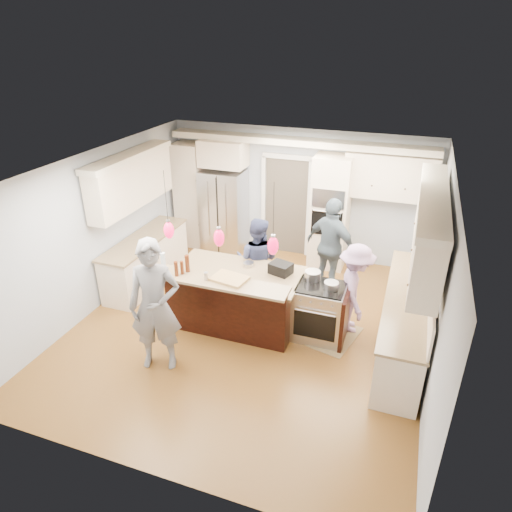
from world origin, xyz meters
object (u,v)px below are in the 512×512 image
(kitchen_island, at_px, (236,297))
(person_far_left, at_px, (257,261))
(person_bar_end, at_px, (155,306))
(refrigerator, at_px, (224,211))
(island_range, at_px, (321,312))

(kitchen_island, height_order, person_far_left, person_far_left)
(person_bar_end, distance_m, person_far_left, 2.29)
(refrigerator, height_order, kitchen_island, refrigerator)
(refrigerator, relative_size, kitchen_island, 0.86)
(person_bar_end, xyz_separation_m, person_far_left, (0.74, 2.15, -0.20))
(kitchen_island, bearing_deg, person_far_left, 83.55)
(kitchen_island, bearing_deg, person_bar_end, -115.46)
(refrigerator, xyz_separation_m, person_far_left, (1.39, -1.79, -0.10))
(kitchen_island, relative_size, island_range, 2.28)
(refrigerator, height_order, person_bar_end, person_bar_end)
(kitchen_island, xyz_separation_m, person_bar_end, (-0.65, -1.38, 0.51))
(refrigerator, xyz_separation_m, person_bar_end, (0.65, -3.94, 0.10))
(island_range, height_order, person_bar_end, person_bar_end)
(refrigerator, distance_m, person_bar_end, 4.00)
(kitchen_island, height_order, island_range, kitchen_island)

